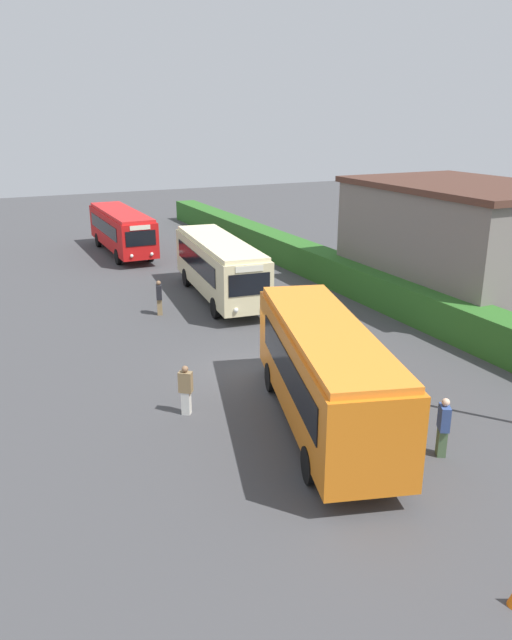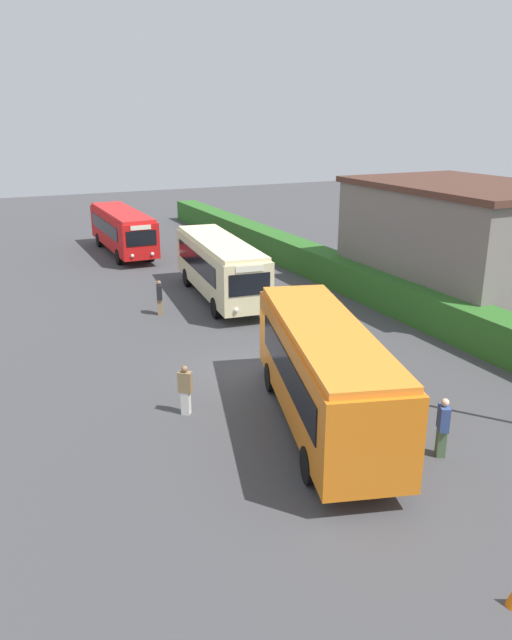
{
  "view_description": "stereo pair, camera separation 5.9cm",
  "coord_description": "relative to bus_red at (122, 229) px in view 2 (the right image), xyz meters",
  "views": [
    {
      "loc": [
        19.41,
        -9.04,
        9.25
      ],
      "look_at": [
        -1.69,
        1.03,
        1.38
      ],
      "focal_mm": 34.5,
      "sensor_mm": 36.0,
      "label": 1
    },
    {
      "loc": [
        19.43,
        -8.99,
        9.25
      ],
      "look_at": [
        -1.69,
        1.03,
        1.38
      ],
      "focal_mm": 34.5,
      "sensor_mm": 36.0,
      "label": 2
    }
  ],
  "objects": [
    {
      "name": "hedge_row",
      "position": [
        22.51,
        8.91,
        -0.9
      ],
      "size": [
        69.85,
        1.69,
        1.66
      ],
      "primitive_type": "cube",
      "color": "#2D6524",
      "rests_on": "ground_plane"
    },
    {
      "name": "bus_cream",
      "position": [
        13.09,
        1.9,
        0.07
      ],
      "size": [
        10.03,
        3.41,
        3.13
      ],
      "rotation": [
        0.0,
        0.0,
        -0.11
      ],
      "color": "beige",
      "rests_on": "ground_plane"
    },
    {
      "name": "person_right",
      "position": [
        30.3,
        1.62,
        -0.8
      ],
      "size": [
        0.55,
        0.46,
        1.78
      ],
      "rotation": [
        0.0,
        0.0,
        4.21
      ],
      "color": "#4C6B47",
      "rests_on": "ground_plane"
    },
    {
      "name": "bus_orange",
      "position": [
        27.4,
        -0.54,
        0.17
      ],
      "size": [
        9.58,
        4.97,
        3.32
      ],
      "rotation": [
        0.0,
        0.0,
        2.85
      ],
      "color": "orange",
      "rests_on": "ground_plane"
    },
    {
      "name": "person_left",
      "position": [
        14.35,
        -1.76,
        -0.84
      ],
      "size": [
        0.51,
        0.38,
        1.7
      ],
      "rotation": [
        0.0,
        0.0,
        4.43
      ],
      "color": "olive",
      "rests_on": "ground_plane"
    },
    {
      "name": "bus_red",
      "position": [
        0.0,
        0.0,
        0.0
      ],
      "size": [
        10.03,
        2.42,
        2.99
      ],
      "rotation": [
        0.0,
        0.0,
        -0.0
      ],
      "color": "red",
      "rests_on": "ground_plane"
    },
    {
      "name": "person_center",
      "position": [
        24.76,
        -4.06,
        -0.85
      ],
      "size": [
        0.47,
        0.5,
        1.68
      ],
      "rotation": [
        0.0,
        0.0,
        2.49
      ],
      "color": "silver",
      "rests_on": "ground_plane"
    },
    {
      "name": "depot_building",
      "position": [
        18.55,
        12.93,
        1.29
      ],
      "size": [
        11.39,
        8.01,
        6.03
      ],
      "color": "slate",
      "rests_on": "ground_plane"
    },
    {
      "name": "ground_plane",
      "position": [
        22.51,
        -0.71,
        -1.74
      ],
      "size": [
        115.7,
        115.7,
        0.0
      ],
      "primitive_type": "plane",
      "color": "#424244"
    }
  ]
}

